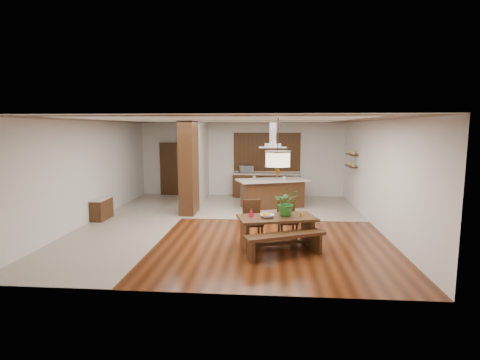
# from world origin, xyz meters

# --- Properties ---
(room_shell) EXTENTS (9.00, 9.04, 2.92)m
(room_shell) POSITION_xyz_m (0.00, 0.00, 2.06)
(room_shell) COLOR #3B1A0A
(room_shell) RESTS_ON ground
(tile_hallway) EXTENTS (2.50, 9.00, 0.01)m
(tile_hallway) POSITION_xyz_m (-2.75, 0.00, 0.01)
(tile_hallway) COLOR #B3A595
(tile_hallway) RESTS_ON ground
(tile_kitchen) EXTENTS (5.50, 4.00, 0.01)m
(tile_kitchen) POSITION_xyz_m (1.25, 2.50, 0.01)
(tile_kitchen) COLOR #B3A595
(tile_kitchen) RESTS_ON ground
(soffit_band) EXTENTS (8.00, 9.00, 0.02)m
(soffit_band) POSITION_xyz_m (0.00, 0.00, 2.88)
(soffit_band) COLOR #361C0D
(soffit_band) RESTS_ON room_shell
(partition_pier) EXTENTS (0.45, 1.00, 2.90)m
(partition_pier) POSITION_xyz_m (-1.40, 1.20, 1.45)
(partition_pier) COLOR black
(partition_pier) RESTS_ON ground
(partition_stub) EXTENTS (0.18, 2.40, 2.90)m
(partition_stub) POSITION_xyz_m (-1.40, 3.30, 1.45)
(partition_stub) COLOR silver
(partition_stub) RESTS_ON ground
(hallway_console) EXTENTS (0.37, 0.88, 0.63)m
(hallway_console) POSITION_xyz_m (-3.81, 0.20, 0.32)
(hallway_console) COLOR black
(hallway_console) RESTS_ON ground
(hallway_doorway) EXTENTS (1.10, 0.20, 2.10)m
(hallway_doorway) POSITION_xyz_m (-2.70, 4.40, 1.05)
(hallway_doorway) COLOR black
(hallway_doorway) RESTS_ON ground
(rear_counter) EXTENTS (2.60, 0.62, 0.95)m
(rear_counter) POSITION_xyz_m (1.00, 4.20, 0.48)
(rear_counter) COLOR black
(rear_counter) RESTS_ON ground
(kitchen_window) EXTENTS (2.60, 0.08, 1.50)m
(kitchen_window) POSITION_xyz_m (1.00, 4.46, 1.75)
(kitchen_window) COLOR olive
(kitchen_window) RESTS_ON room_shell
(shelf_lower) EXTENTS (0.26, 0.90, 0.04)m
(shelf_lower) POSITION_xyz_m (3.87, 2.60, 1.40)
(shelf_lower) COLOR black
(shelf_lower) RESTS_ON room_shell
(shelf_upper) EXTENTS (0.26, 0.90, 0.04)m
(shelf_upper) POSITION_xyz_m (3.87, 2.60, 1.80)
(shelf_upper) COLOR black
(shelf_upper) RESTS_ON room_shell
(dining_table) EXTENTS (1.87, 1.28, 0.71)m
(dining_table) POSITION_xyz_m (1.29, -2.01, 0.52)
(dining_table) COLOR black
(dining_table) RESTS_ON ground
(dining_bench) EXTENTS (1.76, 1.07, 0.49)m
(dining_bench) POSITION_xyz_m (1.46, -2.60, 0.25)
(dining_bench) COLOR black
(dining_bench) RESTS_ON ground
(dining_chair_left) EXTENTS (0.53, 0.53, 0.98)m
(dining_chair_left) POSITION_xyz_m (0.74, -1.62, 0.49)
(dining_chair_left) COLOR black
(dining_chair_left) RESTS_ON ground
(dining_chair_right) EXTENTS (0.51, 0.51, 1.00)m
(dining_chair_right) POSITION_xyz_m (1.56, -1.39, 0.50)
(dining_chair_right) COLOR black
(dining_chair_right) RESTS_ON ground
(pendant_lantern) EXTENTS (0.64, 0.64, 1.31)m
(pendant_lantern) POSITION_xyz_m (1.29, -2.01, 2.25)
(pendant_lantern) COLOR beige
(pendant_lantern) RESTS_ON room_shell
(foliage_plant) EXTENTS (0.55, 0.48, 0.60)m
(foliage_plant) POSITION_xyz_m (1.51, -1.90, 1.01)
(foliage_plant) COLOR #276A23
(foliage_plant) RESTS_ON dining_table
(fruit_bowl) EXTENTS (0.38, 0.38, 0.07)m
(fruit_bowl) POSITION_xyz_m (1.08, -2.12, 0.75)
(fruit_bowl) COLOR beige
(fruit_bowl) RESTS_ON dining_table
(napkin_cone) EXTENTS (0.13, 0.13, 0.20)m
(napkin_cone) POSITION_xyz_m (0.72, -2.06, 0.81)
(napkin_cone) COLOR #B20C25
(napkin_cone) RESTS_ON dining_table
(gold_ornament) EXTENTS (0.09, 0.09, 0.10)m
(gold_ornament) POSITION_xyz_m (1.84, -1.96, 0.76)
(gold_ornament) COLOR gold
(gold_ornament) RESTS_ON dining_table
(kitchen_island) EXTENTS (2.55, 1.75, 0.97)m
(kitchen_island) POSITION_xyz_m (1.21, 2.30, 0.50)
(kitchen_island) COLOR black
(kitchen_island) RESTS_ON ground
(range_hood) EXTENTS (0.90, 0.55, 0.87)m
(range_hood) POSITION_xyz_m (1.21, 2.31, 2.46)
(range_hood) COLOR silver
(range_hood) RESTS_ON room_shell
(island_cup) EXTENTS (0.16, 0.16, 0.10)m
(island_cup) POSITION_xyz_m (1.60, 2.19, 1.02)
(island_cup) COLOR white
(island_cup) RESTS_ON kitchen_island
(microwave) EXTENTS (0.61, 0.51, 0.29)m
(microwave) POSITION_xyz_m (0.20, 4.24, 1.09)
(microwave) COLOR silver
(microwave) RESTS_ON rear_counter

